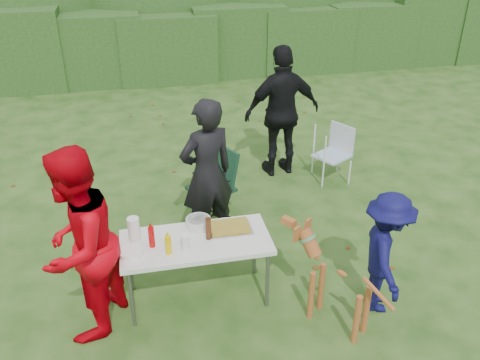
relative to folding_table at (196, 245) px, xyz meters
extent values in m
plane|color=#1E4211|center=(0.39, 0.06, -0.69)|extent=(80.00, 80.00, 0.00)
cube|color=#23471C|center=(0.39, 8.06, 0.16)|extent=(22.00, 1.40, 1.70)
cube|color=silver|center=(0.00, 0.00, 0.03)|extent=(1.50, 0.70, 0.05)
cylinder|color=slate|center=(-0.68, -0.28, -0.34)|extent=(0.04, 0.04, 0.69)
cylinder|color=slate|center=(0.68, -0.28, -0.34)|extent=(0.04, 0.04, 0.69)
cylinder|color=slate|center=(-0.68, 0.28, -0.34)|extent=(0.04, 0.04, 0.69)
cylinder|color=slate|center=(0.68, 0.28, -0.34)|extent=(0.04, 0.04, 0.69)
imported|color=black|center=(0.28, 1.03, 0.24)|extent=(0.79, 0.64, 1.86)
imported|color=#C8000D|center=(-1.09, -0.19, 0.28)|extent=(1.06, 1.16, 1.93)
imported|color=black|center=(1.66, 2.62, 0.31)|extent=(1.21, 0.61, 1.98)
imported|color=#0D0C43|center=(1.82, -0.51, -0.02)|extent=(0.68, 0.95, 1.33)
cube|color=#B7B7BA|center=(0.37, 0.11, 0.06)|extent=(0.45, 0.30, 0.02)
cube|color=olive|center=(0.37, 0.11, 0.09)|extent=(0.40, 0.26, 0.04)
cylinder|color=#E9C400|center=(-0.28, -0.16, 0.15)|extent=(0.06, 0.06, 0.20)
cylinder|color=#B30607|center=(-0.43, -0.01, 0.16)|extent=(0.06, 0.06, 0.22)
cylinder|color=#47230F|center=(0.13, 0.00, 0.17)|extent=(0.06, 0.06, 0.24)
cylinder|color=white|center=(-0.59, 0.13, 0.18)|extent=(0.12, 0.12, 0.26)
cylinder|color=white|center=(-0.12, -0.15, 0.14)|extent=(0.08, 0.08, 0.18)
cylinder|color=silver|center=(0.06, 0.24, 0.10)|extent=(0.26, 0.26, 0.10)
cylinder|color=white|center=(-0.64, -0.10, 0.08)|extent=(0.24, 0.24, 0.05)
camera|label=1|loc=(-0.44, -4.18, 3.01)|focal=38.00mm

